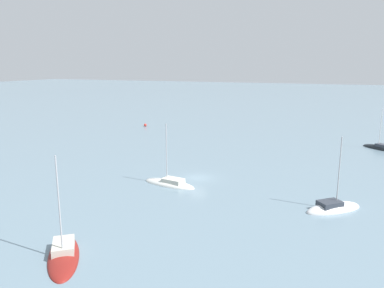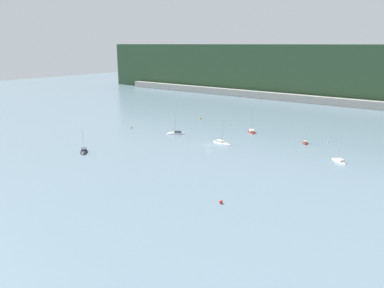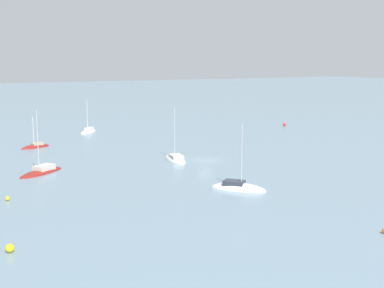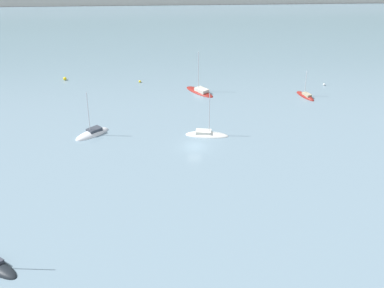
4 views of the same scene
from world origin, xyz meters
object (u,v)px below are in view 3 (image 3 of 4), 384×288
at_px(sailboat_4, 88,132).
at_px(mooring_buoy_1, 10,248).
at_px(sailboat_1, 42,172).
at_px(sailboat_2, 36,147).
at_px(sailboat_5, 238,189).
at_px(mooring_buoy_3, 7,198).
at_px(mooring_buoy_4, 285,124).
at_px(sailboat_3, 175,160).

relative_size(sailboat_4, mooring_buoy_1, 10.41).
relative_size(sailboat_1, mooring_buoy_1, 12.57).
height_order(sailboat_2, sailboat_5, sailboat_5).
xyz_separation_m(sailboat_1, mooring_buoy_3, (-14.34, 7.01, 0.14)).
bearing_deg(sailboat_5, sailboat_2, 158.39).
relative_size(sailboat_5, mooring_buoy_1, 12.19).
xyz_separation_m(sailboat_1, sailboat_4, (40.82, -18.98, -0.03)).
xyz_separation_m(sailboat_2, sailboat_5, (-46.50, -17.70, 0.01)).
relative_size(mooring_buoy_3, mooring_buoy_4, 0.71).
xyz_separation_m(mooring_buoy_1, mooring_buoy_3, (18.61, -2.38, -0.13)).
bearing_deg(sailboat_2, mooring_buoy_4, 161.27).
relative_size(sailboat_1, sailboat_3, 1.06).
distance_m(sailboat_4, mooring_buoy_3, 60.98).
bearing_deg(sailboat_2, sailboat_5, 87.56).
distance_m(sailboat_2, sailboat_4, 22.73).
bearing_deg(sailboat_5, mooring_buoy_4, 95.92).
height_order(sailboat_5, mooring_buoy_3, sailboat_5).
xyz_separation_m(sailboat_1, mooring_buoy_4, (29.13, -67.13, 0.25)).
distance_m(sailboat_2, mooring_buoy_4, 63.72).
height_order(sailboat_1, sailboat_4, sailboat_1).
height_order(sailboat_5, mooring_buoy_4, sailboat_5).
relative_size(sailboat_2, sailboat_3, 0.70).
relative_size(sailboat_2, sailboat_5, 0.68).
height_order(mooring_buoy_1, mooring_buoy_4, mooring_buoy_1).
distance_m(sailboat_1, mooring_buoy_1, 34.26).
height_order(sailboat_2, mooring_buoy_1, sailboat_2).
bearing_deg(sailboat_4, sailboat_2, -2.25).
relative_size(sailboat_4, sailboat_5, 0.85).
relative_size(sailboat_3, mooring_buoy_4, 12.33).
bearing_deg(mooring_buoy_4, mooring_buoy_1, 129.05).
bearing_deg(sailboat_2, mooring_buoy_1, 53.87).
bearing_deg(sailboat_4, mooring_buoy_4, 116.65).
height_order(sailboat_3, sailboat_4, sailboat_3).
height_order(sailboat_1, sailboat_2, sailboat_1).
bearing_deg(mooring_buoy_3, sailboat_5, -105.93).
height_order(sailboat_4, mooring_buoy_1, sailboat_4).
distance_m(sailboat_1, sailboat_2, 24.34).
bearing_deg(sailboat_1, sailboat_3, 142.04).
bearing_deg(sailboat_1, mooring_buoy_1, 35.94).
xyz_separation_m(sailboat_2, mooring_buoy_4, (5.06, -63.52, 0.31)).
relative_size(sailboat_5, mooring_buoy_4, 12.71).
bearing_deg(sailboat_5, mooring_buoy_3, -148.38).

